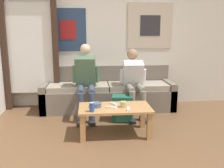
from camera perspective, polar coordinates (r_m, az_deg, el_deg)
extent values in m
cube|color=silver|center=(4.93, -1.10, 10.01)|extent=(10.00, 0.05, 2.55)
cube|color=navy|center=(4.89, -10.02, 12.09)|extent=(0.68, 0.01, 0.80)
cube|color=maroon|center=(4.88, -10.02, 12.09)|extent=(0.31, 0.01, 0.36)
cube|color=beige|center=(5.02, 8.73, 13.05)|extent=(0.88, 0.01, 0.87)
cube|color=#2D2D33|center=(5.02, 8.75, 13.05)|extent=(0.39, 0.01, 0.39)
cube|color=#382319|center=(4.94, -23.22, 6.16)|extent=(0.10, 0.10, 2.05)
cube|color=#382319|center=(4.74, -12.75, 6.63)|extent=(0.10, 0.10, 2.05)
cube|color=silver|center=(4.83, -18.12, 7.65)|extent=(0.82, 0.02, 1.64)
cube|color=#70665B|center=(4.94, -1.16, -0.27)|extent=(2.43, 0.13, 0.79)
cube|color=#70665B|center=(4.65, -0.82, -3.58)|extent=(2.43, 0.58, 0.39)
cube|color=#70665B|center=(4.69, -15.09, -3.10)|extent=(0.12, 0.58, 0.51)
cube|color=#70665B|center=(4.86, 12.92, -2.47)|extent=(0.12, 0.58, 0.51)
cube|color=gray|center=(4.58, -7.69, -0.75)|extent=(1.08, 0.54, 0.10)
cube|color=gray|center=(4.66, 5.90, -0.48)|extent=(1.08, 0.54, 0.10)
cube|color=#B27F4C|center=(3.50, 0.65, -5.48)|extent=(1.00, 0.55, 0.03)
cube|color=#B27F4C|center=(3.76, -6.56, -7.57)|extent=(0.07, 0.07, 0.38)
cube|color=#B27F4C|center=(3.84, 6.98, -7.15)|extent=(0.07, 0.07, 0.38)
cube|color=#B27F4C|center=(3.34, -6.70, -10.10)|extent=(0.07, 0.07, 0.38)
cube|color=#B27F4C|center=(3.44, 8.56, -9.54)|extent=(0.07, 0.07, 0.38)
cylinder|color=#384256|center=(4.14, -7.24, -1.38)|extent=(0.11, 0.42, 0.11)
cylinder|color=#384256|center=(4.00, -7.25, -5.34)|extent=(0.10, 0.10, 0.47)
cube|color=#232328|center=(4.00, -7.19, -8.83)|extent=(0.11, 0.25, 0.05)
cylinder|color=#384256|center=(4.13, -4.75, -1.34)|extent=(0.11, 0.42, 0.11)
cylinder|color=#384256|center=(3.99, -4.65, -5.29)|extent=(0.10, 0.10, 0.47)
cube|color=#232328|center=(4.00, -4.58, -8.79)|extent=(0.11, 0.25, 0.05)
cube|color=#4C6B51|center=(4.35, -6.04, 2.79)|extent=(0.37, 0.37, 0.57)
sphere|color=beige|center=(4.40, -6.13, 7.95)|extent=(0.18, 0.18, 0.18)
cylinder|color=#4C6B51|center=(4.37, -8.57, 2.19)|extent=(0.08, 0.11, 0.30)
cylinder|color=#4C6B51|center=(4.37, -3.48, 2.29)|extent=(0.08, 0.11, 0.30)
cylinder|color=gray|center=(4.21, 4.22, -1.09)|extent=(0.11, 0.38, 0.11)
cylinder|color=gray|center=(4.08, 4.62, -4.90)|extent=(0.10, 0.10, 0.47)
cube|color=#232328|center=(4.09, 4.73, -8.31)|extent=(0.11, 0.25, 0.05)
cylinder|color=gray|center=(4.24, 6.62, -1.04)|extent=(0.11, 0.38, 0.11)
cylinder|color=gray|center=(4.12, 7.09, -4.81)|extent=(0.10, 0.10, 0.47)
cube|color=#232328|center=(4.13, 7.22, -8.20)|extent=(0.11, 0.25, 0.05)
cube|color=silver|center=(4.44, 4.85, 2.32)|extent=(0.36, 0.37, 0.49)
sphere|color=#9E7556|center=(4.51, 4.66, 6.80)|extent=(0.19, 0.19, 0.19)
cylinder|color=silver|center=(4.42, 2.34, 1.82)|extent=(0.08, 0.12, 0.25)
cylinder|color=silver|center=(4.49, 7.26, 1.89)|extent=(0.08, 0.12, 0.25)
cube|color=#1E5642|center=(4.11, 2.34, -5.50)|extent=(0.35, 0.30, 0.42)
cube|color=#1E5642|center=(4.03, 2.35, -7.27)|extent=(0.24, 0.12, 0.19)
cylinder|color=#475B75|center=(3.49, -3.68, -4.79)|extent=(0.15, 0.15, 0.06)
torus|color=#475B75|center=(3.48, -3.68, -4.38)|extent=(0.16, 0.16, 0.02)
cylinder|color=tan|center=(3.48, 2.61, -4.66)|extent=(0.09, 0.09, 0.08)
cylinder|color=black|center=(3.47, 2.62, -3.93)|extent=(0.00, 0.00, 0.01)
cylinder|color=#28479E|center=(3.28, -4.65, -5.31)|extent=(0.07, 0.07, 0.12)
cylinder|color=silver|center=(3.27, -4.66, -4.27)|extent=(0.06, 0.06, 0.00)
cube|color=white|center=(3.43, -0.13, -5.40)|extent=(0.14, 0.09, 0.02)
cylinder|color=#333842|center=(3.43, -0.63, -5.12)|extent=(0.01, 0.01, 0.00)
cube|color=white|center=(3.59, 0.46, -4.61)|extent=(0.10, 0.14, 0.02)
cylinder|color=#333842|center=(3.61, 0.18, -4.27)|extent=(0.01, 0.01, 0.00)
cube|color=white|center=(3.37, 3.74, -5.72)|extent=(0.07, 0.15, 0.02)
cylinder|color=#333842|center=(3.40, 3.78, -5.33)|extent=(0.01, 0.01, 0.00)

